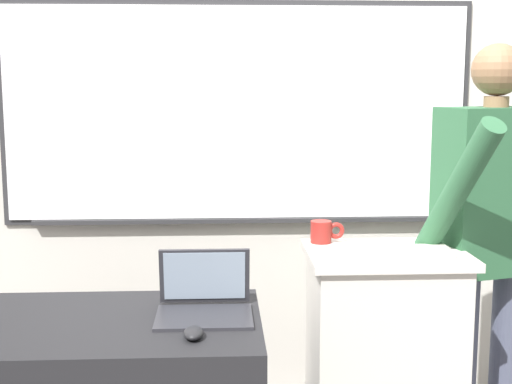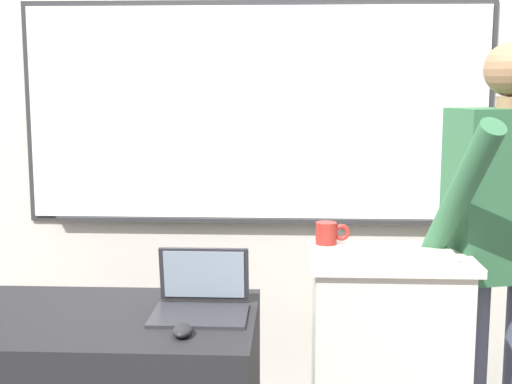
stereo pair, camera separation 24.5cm
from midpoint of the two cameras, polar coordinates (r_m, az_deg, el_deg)
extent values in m
cube|color=beige|center=(3.38, 5.88, 6.82)|extent=(6.40, 0.12, 2.85)
cube|color=#2D2D30|center=(3.31, 2.13, 6.28)|extent=(2.16, 0.02, 1.02)
cube|color=white|center=(3.30, 2.13, 6.27)|extent=(2.11, 0.02, 0.97)
cube|color=#2D2D30|center=(3.35, 2.08, -2.30)|extent=(1.90, 0.04, 0.02)
cube|color=beige|center=(2.56, 13.32, -5.19)|extent=(0.57, 0.42, 0.03)
cube|color=#2D603D|center=(2.76, 21.70, -0.19)|extent=(0.44, 0.32, 0.62)
cylinder|color=#8C6647|center=(2.74, 22.09, 6.66)|extent=(0.09, 0.09, 0.04)
sphere|color=#8C6647|center=(2.74, 22.23, 9.08)|extent=(0.19, 0.19, 0.19)
cylinder|color=#2D603D|center=(2.47, 18.81, -0.15)|extent=(0.20, 0.44, 0.52)
cube|color=#28282D|center=(2.39, -1.59, -9.88)|extent=(0.32, 0.25, 0.01)
cube|color=#28282D|center=(2.49, -1.35, -6.64)|extent=(0.31, 0.04, 0.20)
cube|color=#8C9EB2|center=(2.48, -1.36, -6.66)|extent=(0.28, 0.03, 0.17)
cube|color=beige|center=(2.51, 13.96, -4.92)|extent=(0.39, 0.14, 0.02)
ellipsoid|color=black|center=(2.22, -2.70, -11.07)|extent=(0.06, 0.10, 0.03)
cylinder|color=maroon|center=(2.66, 8.27, -3.32)|extent=(0.08, 0.08, 0.08)
torus|color=maroon|center=(2.66, 9.49, -3.23)|extent=(0.06, 0.02, 0.06)
camera|label=1|loc=(0.12, -87.14, 0.44)|focal=50.00mm
camera|label=2|loc=(0.12, 92.86, -0.44)|focal=50.00mm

